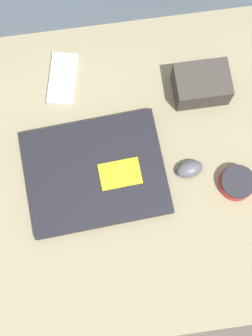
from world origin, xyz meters
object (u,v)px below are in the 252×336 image
(computer_mouse, at_px, (190,169))
(phone_black, at_px, (63,79))
(laptop, at_px, (96,174))
(speaker_puck, at_px, (237,183))
(camera_pouch, at_px, (201,85))

(computer_mouse, distance_m, phone_black, 0.36)
(computer_mouse, xyz_separation_m, phone_black, (-0.26, 0.26, -0.01))
(computer_mouse, bearing_deg, laptop, 164.86)
(laptop, height_order, speaker_puck, speaker_puck)
(laptop, xyz_separation_m, phone_black, (-0.05, 0.24, -0.01))
(laptop, distance_m, phone_black, 0.24)
(camera_pouch, bearing_deg, phone_black, 167.42)
(laptop, bearing_deg, speaker_puck, -14.80)
(speaker_puck, bearing_deg, computer_mouse, 155.44)
(laptop, relative_size, camera_pouch, 2.61)
(speaker_puck, xyz_separation_m, phone_black, (-0.36, 0.30, -0.01))
(camera_pouch, bearing_deg, speaker_puck, -79.58)
(phone_black, distance_m, camera_pouch, 0.32)
(laptop, relative_size, computer_mouse, 4.81)
(computer_mouse, relative_size, camera_pouch, 0.54)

